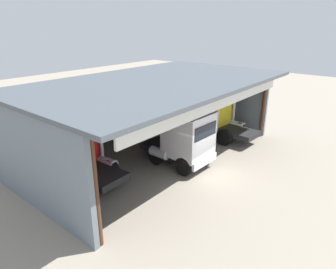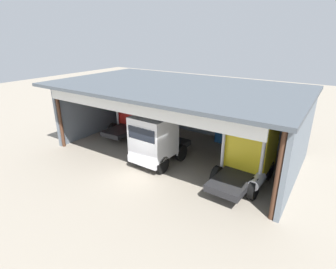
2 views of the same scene
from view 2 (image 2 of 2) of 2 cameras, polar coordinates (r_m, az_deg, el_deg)
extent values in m
plane|color=gray|center=(16.09, -5.92, -8.60)|extent=(80.00, 80.00, 0.00)
cube|color=slate|center=(21.91, 8.04, 6.00)|extent=(15.55, 0.24, 4.66)
cube|color=slate|center=(23.18, -14.50, 6.36)|extent=(0.24, 8.47, 4.66)
cube|color=slate|center=(15.98, 26.70, -1.81)|extent=(0.24, 8.47, 4.66)
cube|color=#474E55|center=(17.26, 1.31, 10.45)|extent=(16.15, 9.61, 0.20)
cylinder|color=#4C2D1E|center=(20.59, -22.38, 3.63)|extent=(0.24, 0.24, 4.66)
cylinder|color=#4C2D1E|center=(12.28, 22.76, -7.81)|extent=(0.24, 0.24, 4.66)
cube|color=white|center=(14.14, -7.74, 6.04)|extent=(13.99, 0.12, 0.90)
cube|color=red|center=(22.26, -6.82, 5.87)|extent=(2.50, 2.12, 2.75)
cube|color=black|center=(22.94, -5.23, 7.62)|extent=(2.08, 0.12, 0.83)
cube|color=silver|center=(23.48, -5.03, 2.98)|extent=(2.32, 0.22, 0.44)
cube|color=#232326|center=(21.37, -9.68, 1.00)|extent=(1.92, 3.35, 0.36)
cylinder|color=silver|center=(22.14, -10.94, 5.18)|extent=(0.18, 0.18, 2.98)
cylinder|color=silver|center=(20.75, -6.44, 4.37)|extent=(0.18, 0.18, 2.98)
cylinder|color=silver|center=(20.87, -6.88, 1.01)|extent=(0.59, 1.21, 0.56)
cylinder|color=black|center=(23.68, -8.07, 2.62)|extent=(0.33, 1.10, 1.09)
cylinder|color=black|center=(22.42, -3.84, 1.73)|extent=(0.33, 1.10, 1.09)
cylinder|color=black|center=(22.12, -11.74, 1.06)|extent=(0.33, 1.10, 1.09)
cylinder|color=black|center=(20.77, -7.42, 0.01)|extent=(0.33, 1.10, 1.09)
cube|color=white|center=(16.20, -3.30, -0.31)|extent=(2.37, 2.18, 2.50)
cube|color=black|center=(15.28, -5.84, 0.04)|extent=(1.96, 0.12, 0.75)
cube|color=silver|center=(15.98, -5.68, -5.99)|extent=(2.19, 0.23, 0.44)
cube|color=#232326|center=(17.95, 0.15, -2.64)|extent=(1.82, 3.12, 0.36)
cylinder|color=silver|center=(16.57, 2.11, -0.09)|extent=(0.18, 0.18, 2.84)
cylinder|color=silver|center=(17.72, -3.50, 1.30)|extent=(0.18, 0.18, 2.84)
cylinder|color=silver|center=(18.25, -3.05, -1.85)|extent=(0.60, 1.22, 0.56)
cylinder|color=black|center=(15.95, -1.30, -6.54)|extent=(0.33, 1.09, 1.09)
cylinder|color=black|center=(17.10, -6.71, -4.70)|extent=(0.33, 1.09, 1.09)
cylinder|color=black|center=(17.51, 2.83, -3.94)|extent=(0.33, 1.09, 1.09)
cylinder|color=black|center=(18.57, -2.38, -2.43)|extent=(0.33, 1.09, 1.09)
cube|color=yellow|center=(15.47, 17.55, -1.26)|extent=(2.51, 2.39, 2.98)
cube|color=black|center=(16.33, 19.14, 1.67)|extent=(2.03, 0.17, 0.90)
cube|color=silver|center=(17.13, 18.34, -4.99)|extent=(2.28, 0.28, 0.44)
cube|color=#232326|center=(14.50, 14.23, -9.32)|extent=(1.98, 3.58, 0.36)
cylinder|color=silver|center=(14.79, 11.85, -2.56)|extent=(0.18, 0.18, 3.09)
cylinder|color=silver|center=(14.13, 19.75, -4.55)|extent=(0.18, 0.18, 3.09)
cylinder|color=silver|center=(14.40, 18.73, -9.51)|extent=(0.63, 1.23, 0.56)
cylinder|color=black|center=(16.88, 14.11, -5.49)|extent=(0.36, 1.16, 1.14)
cylinder|color=black|center=(16.32, 20.90, -7.26)|extent=(0.36, 1.16, 1.14)
cylinder|color=black|center=(14.94, 10.45, -8.83)|extent=(0.36, 1.16, 1.14)
cylinder|color=black|center=(14.31, 18.07, -11.04)|extent=(0.36, 1.16, 1.14)
cylinder|color=gold|center=(20.07, 14.07, -1.51)|extent=(0.58, 0.58, 0.91)
cube|color=#1E59A5|center=(20.85, 11.56, -0.30)|extent=(0.90, 0.60, 1.00)
camera|label=1|loc=(22.23, -50.35, 13.70)|focal=31.63mm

